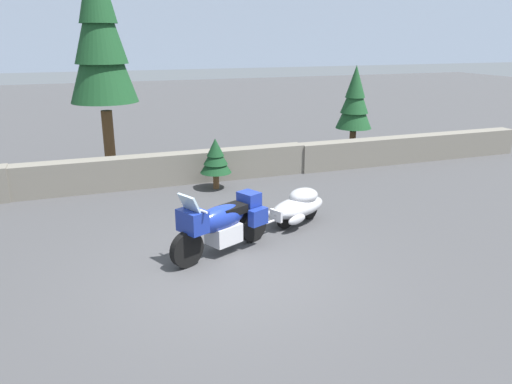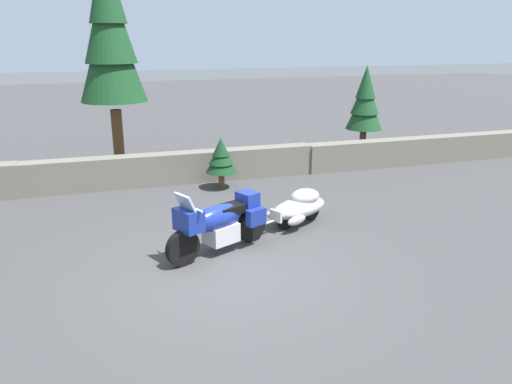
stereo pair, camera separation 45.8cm
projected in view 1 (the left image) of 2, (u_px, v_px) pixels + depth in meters
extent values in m
plane|color=#424244|center=(231.00, 272.00, 8.72)|extent=(80.00, 80.00, 0.00)
cube|color=slate|center=(169.00, 169.00, 13.79)|extent=(8.00, 0.53, 0.86)
cube|color=slate|center=(412.00, 149.00, 16.35)|extent=(8.00, 0.54, 0.85)
cube|color=#99A8BF|center=(77.00, 13.00, 92.26)|extent=(240.00, 80.00, 16.00)
cylinder|color=black|center=(187.00, 249.00, 8.83)|extent=(0.66, 0.41, 0.66)
cylinder|color=black|center=(253.00, 225.00, 9.95)|extent=(0.66, 0.41, 0.66)
cube|color=silver|center=(224.00, 234.00, 9.41)|extent=(0.73, 0.65, 0.36)
ellipsoid|color=navy|center=(219.00, 218.00, 9.24)|extent=(1.27, 0.91, 0.48)
cube|color=navy|center=(193.00, 221.00, 8.78)|extent=(0.55, 0.62, 0.40)
cube|color=#9EB7C6|center=(190.00, 204.00, 8.65)|extent=(0.36, 0.48, 0.34)
cube|color=black|center=(231.00, 210.00, 9.42)|extent=(0.66, 0.56, 0.16)
cube|color=navy|center=(249.00, 199.00, 9.71)|extent=(0.46, 0.50, 0.28)
cube|color=navy|center=(258.00, 217.00, 9.56)|extent=(0.43, 0.32, 0.32)
cube|color=navy|center=(237.00, 210.00, 9.96)|extent=(0.43, 0.32, 0.32)
cylinder|color=silver|center=(194.00, 208.00, 8.75)|extent=(0.34, 0.65, 0.04)
cylinder|color=silver|center=(189.00, 236.00, 8.79)|extent=(0.26, 0.17, 0.54)
cylinder|color=black|center=(285.00, 218.00, 10.65)|extent=(0.44, 0.28, 0.44)
cylinder|color=black|center=(310.00, 209.00, 11.21)|extent=(0.44, 0.28, 0.44)
ellipsoid|color=#B2B2B7|center=(298.00, 207.00, 10.88)|extent=(1.65, 1.26, 0.40)
ellipsoid|color=#B2B2B7|center=(304.00, 196.00, 10.94)|extent=(0.89, 0.81, 0.32)
cube|color=silver|center=(276.00, 216.00, 10.41)|extent=(0.19, 0.31, 0.24)
ellipsoid|color=#B2B2B7|center=(297.00, 219.00, 10.42)|extent=(0.53, 0.35, 0.20)
ellipsoid|color=#B2B2B7|center=(274.00, 212.00, 10.85)|extent=(0.53, 0.35, 0.20)
cylinder|color=silver|center=(263.00, 224.00, 10.17)|extent=(0.65, 0.34, 0.05)
cylinder|color=brown|center=(109.00, 142.00, 14.75)|extent=(0.32, 0.32, 1.88)
cone|color=#194723|center=(101.00, 49.00, 13.96)|extent=(1.90, 1.90, 2.97)
cone|color=#194723|center=(98.00, 15.00, 13.69)|extent=(1.47, 1.47, 2.60)
cylinder|color=brown|center=(352.00, 144.00, 16.91)|extent=(0.21, 0.21, 0.88)
cone|color=#194723|center=(354.00, 107.00, 16.53)|extent=(1.19, 1.19, 1.39)
cone|color=#194723|center=(355.00, 94.00, 16.41)|extent=(0.92, 0.92, 1.22)
cone|color=#194723|center=(356.00, 81.00, 16.28)|extent=(0.65, 0.65, 1.05)
cylinder|color=brown|center=(216.00, 181.00, 13.45)|extent=(0.16, 0.16, 0.40)
cone|color=#143D1E|center=(216.00, 161.00, 13.28)|extent=(0.84, 0.84, 0.63)
cone|color=#143D1E|center=(215.00, 154.00, 13.23)|extent=(0.65, 0.65, 0.55)
cone|color=#143D1E|center=(215.00, 147.00, 13.17)|extent=(0.46, 0.46, 0.47)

